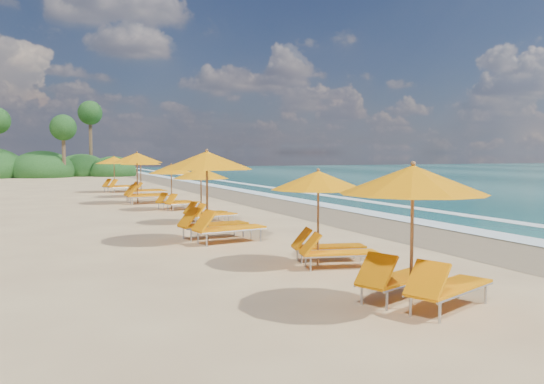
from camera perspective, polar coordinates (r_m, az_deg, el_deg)
ground at (r=18.75m, az=0.00°, el=-3.66°), size 160.00×160.00×0.00m
wet_sand at (r=20.66m, az=10.24°, el=-3.00°), size 4.00×160.00×0.01m
surf_foam at (r=22.26m, az=16.04°, el=-2.53°), size 4.00×160.00×0.01m
station_2 at (r=9.35m, az=14.56°, el=-3.32°), size 3.06×3.02×2.37m
station_3 at (r=12.55m, az=5.42°, el=-1.91°), size 2.66×2.56×2.16m
station_4 at (r=15.91m, az=-5.93°, el=0.24°), size 3.08×2.92×2.61m
station_5 at (r=20.22m, az=-6.79°, el=0.10°), size 2.37×2.25×2.02m
station_6 at (r=25.05m, az=-9.83°, el=0.83°), size 2.58×2.53×2.03m
station_7 at (r=28.51m, az=-13.08°, el=1.77°), size 2.74×2.53×2.57m
station_8 at (r=32.66m, az=-12.82°, el=1.82°), size 2.66×2.50×2.35m
station_9 at (r=37.10m, az=-15.42°, el=2.00°), size 2.95×2.88×2.32m
treeline at (r=62.62m, az=-25.84°, el=2.22°), size 25.80×8.80×9.74m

